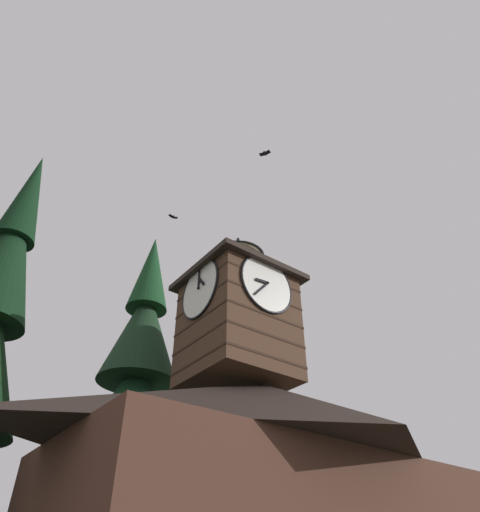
# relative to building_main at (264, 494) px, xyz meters

# --- Properties ---
(building_main) EXTENTS (15.15, 8.72, 8.10)m
(building_main) POSITION_rel_building_main_xyz_m (0.00, 0.00, 0.00)
(building_main) COLOR #503024
(building_main) RESTS_ON ground_plane
(clock_tower) EXTENTS (4.68, 4.68, 7.54)m
(clock_tower) POSITION_rel_building_main_xyz_m (0.63, -0.72, 7.03)
(clock_tower) COLOR #4C3323
(clock_tower) RESTS_ON building_main
(pine_tree_behind) EXTENTS (7.08, 7.08, 18.06)m
(pine_tree_behind) POSITION_rel_building_main_xyz_m (2.56, -6.16, 2.88)
(pine_tree_behind) COLOR #473323
(pine_tree_behind) RESTS_ON ground_plane
(moon) EXTENTS (1.56, 1.56, 1.56)m
(moon) POSITION_rel_building_main_xyz_m (-10.25, -30.84, 12.39)
(moon) COLOR silver
(flying_bird_high) EXTENTS (0.53, 0.23, 0.13)m
(flying_bird_high) POSITION_rel_building_main_xyz_m (2.68, -3.97, 14.01)
(flying_bird_high) COLOR black
(flying_bird_low) EXTENTS (0.38, 0.52, 0.14)m
(flying_bird_low) POSITION_rel_building_main_xyz_m (2.25, 3.43, 12.78)
(flying_bird_low) COLOR black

